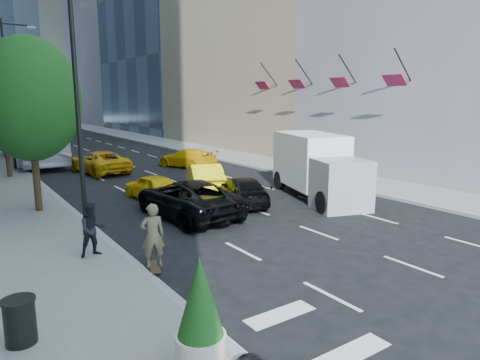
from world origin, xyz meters
TOP-DOWN VIEW (x-y plane):
  - ground at (0.00, 0.00)m, footprint 160.00×160.00m
  - sidewalk_right at (10.00, 30.00)m, footprint 4.00×120.00m
  - tower_right_far at (22.00, 98.00)m, footprint 20.00×24.00m
  - lamp_near at (-6.32, 4.00)m, footprint 2.13×0.22m
  - lamp_far at (-6.32, 22.00)m, footprint 2.13×0.22m
  - tree_near at (-7.20, 9.00)m, footprint 4.20×4.20m
  - tree_mid at (-7.20, 19.00)m, footprint 4.50×4.50m
  - facade_flags at (10.64, 10.00)m, footprint 1.85×13.30m
  - skateboarder at (-5.60, 0.14)m, footprint 0.79×0.61m
  - black_sedan_lincoln at (-2.00, 4.85)m, footprint 2.94×5.89m
  - black_sedan_mercedes at (1.20, 5.37)m, footprint 3.30×4.90m
  - taxi_a at (-2.00, 8.62)m, footprint 1.90×3.96m
  - taxi_b at (1.20, 9.00)m, footprint 3.24×4.93m
  - taxi_c at (-1.85, 18.00)m, footprint 3.15×5.67m
  - taxi_d at (4.20, 16.77)m, footprint 3.49×5.11m
  - city_bus at (-4.80, 25.96)m, footprint 3.05×12.89m
  - box_truck at (5.10, 4.29)m, footprint 4.44×7.10m
  - pedestrian_a at (-6.80, 2.00)m, footprint 0.85×0.68m
  - trash_can at (-9.42, -2.13)m, footprint 0.61×0.61m
  - planter_shrub at (-6.89, -5.00)m, footprint 0.92×0.92m

SIDE VIEW (x-z plane):
  - ground at x=0.00m, z-range 0.00..0.00m
  - sidewalk_right at x=10.00m, z-range 0.00..0.15m
  - trash_can at x=-9.42m, z-range 0.15..1.06m
  - taxi_a at x=-2.00m, z-range 0.00..1.31m
  - black_sedan_mercedes at x=1.20m, z-range 0.00..1.32m
  - taxi_d at x=4.20m, z-range 0.00..1.37m
  - taxi_c at x=-1.85m, z-range 0.00..1.50m
  - taxi_b at x=1.20m, z-range 0.00..1.54m
  - black_sedan_lincoln at x=-2.00m, z-range 0.00..1.60m
  - skateboarder at x=-5.60m, z-range 0.00..1.91m
  - pedestrian_a at x=-6.80m, z-range 0.15..1.85m
  - planter_shrub at x=-6.89m, z-range 0.10..2.31m
  - box_truck at x=5.10m, z-range 0.03..3.23m
  - city_bus at x=-4.80m, z-range 0.00..3.59m
  - tree_near at x=-7.20m, z-range 1.24..8.70m
  - tree_mid at x=-7.20m, z-range 1.32..9.31m
  - lamp_near at x=-6.32m, z-range 0.81..10.81m
  - lamp_far at x=-6.32m, z-range 0.81..10.81m
  - facade_flags at x=10.64m, z-range 5.16..7.21m
  - tower_right_far at x=22.00m, z-range 0.00..50.00m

